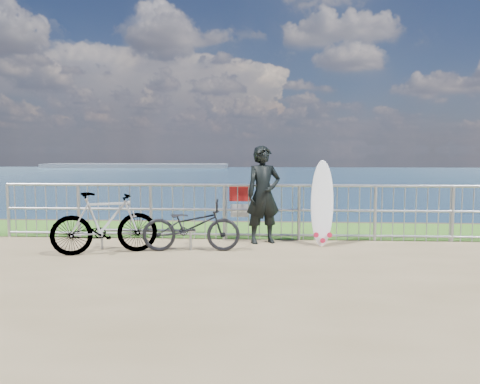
# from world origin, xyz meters

# --- Properties ---
(grass_strip) EXTENTS (120.00, 120.00, 0.00)m
(grass_strip) POSITION_xyz_m (0.00, 2.70, 0.01)
(grass_strip) COLOR #35701E
(grass_strip) RESTS_ON ground
(seascape) EXTENTS (260.00, 260.00, 5.00)m
(seascape) POSITION_xyz_m (-43.75, 147.49, -4.03)
(seascape) COLOR brown
(seascape) RESTS_ON ground
(railing) EXTENTS (10.06, 0.10, 1.13)m
(railing) POSITION_xyz_m (0.02, 1.60, 0.58)
(railing) COLOR #999CA1
(railing) RESTS_ON ground
(surfer) EXTENTS (0.81, 0.67, 1.89)m
(surfer) POSITION_xyz_m (0.29, 1.29, 0.94)
(surfer) COLOR black
(surfer) RESTS_ON ground
(surfboard) EXTENTS (0.47, 0.42, 1.62)m
(surfboard) POSITION_xyz_m (1.40, 1.13, 0.75)
(surfboard) COLOR white
(surfboard) RESTS_ON ground
(bicycle_near) EXTENTS (1.78, 0.74, 0.91)m
(bicycle_near) POSITION_xyz_m (-0.99, 0.47, 0.46)
(bicycle_near) COLOR black
(bicycle_near) RESTS_ON ground
(bicycle_far) EXTENTS (1.87, 1.11, 1.08)m
(bicycle_far) POSITION_xyz_m (-2.45, 0.16, 0.54)
(bicycle_far) COLOR black
(bicycle_far) RESTS_ON ground
(bike_rack) EXTENTS (1.83, 0.05, 0.38)m
(bike_rack) POSITION_xyz_m (-1.83, 0.52, 0.31)
(bike_rack) COLOR #999CA1
(bike_rack) RESTS_ON ground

